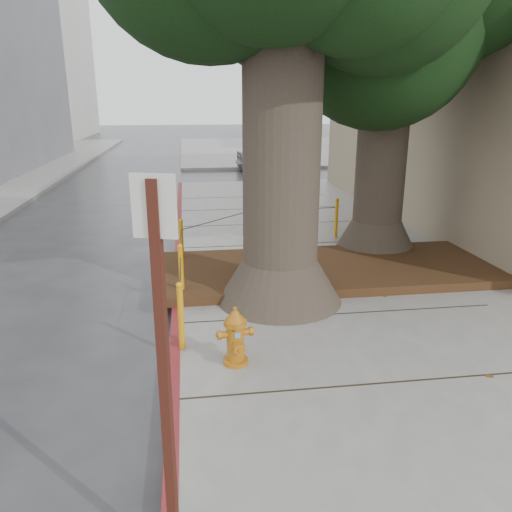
{
  "coord_description": "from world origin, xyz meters",
  "views": [
    {
      "loc": [
        -1.76,
        -4.88,
        3.31
      ],
      "look_at": [
        -0.77,
        2.15,
        1.1
      ],
      "focal_mm": 35.0,
      "sensor_mm": 36.0,
      "label": 1
    }
  ],
  "objects_px": {
    "fire_hydrant": "(235,337)",
    "car_silver": "(276,157)",
    "car_red": "(463,160)",
    "signpost": "(164,361)"
  },
  "relations": [
    {
      "from": "signpost",
      "to": "car_red",
      "type": "relative_size",
      "value": 0.82
    },
    {
      "from": "fire_hydrant",
      "to": "car_silver",
      "type": "height_order",
      "value": "car_silver"
    },
    {
      "from": "car_silver",
      "to": "car_red",
      "type": "xyz_separation_m",
      "value": [
        9.03,
        -1.62,
        -0.11
      ]
    },
    {
      "from": "car_silver",
      "to": "signpost",
      "type": "bearing_deg",
      "value": 164.66
    },
    {
      "from": "car_silver",
      "to": "car_red",
      "type": "bearing_deg",
      "value": -103.45
    },
    {
      "from": "signpost",
      "to": "car_red",
      "type": "bearing_deg",
      "value": 73.38
    },
    {
      "from": "car_red",
      "to": "signpost",
      "type": "bearing_deg",
      "value": 151.64
    },
    {
      "from": "fire_hydrant",
      "to": "signpost",
      "type": "xyz_separation_m",
      "value": [
        -0.72,
        -2.67,
        1.2
      ]
    },
    {
      "from": "fire_hydrant",
      "to": "car_red",
      "type": "bearing_deg",
      "value": 44.89
    },
    {
      "from": "fire_hydrant",
      "to": "signpost",
      "type": "distance_m",
      "value": 3.01
    }
  ]
}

